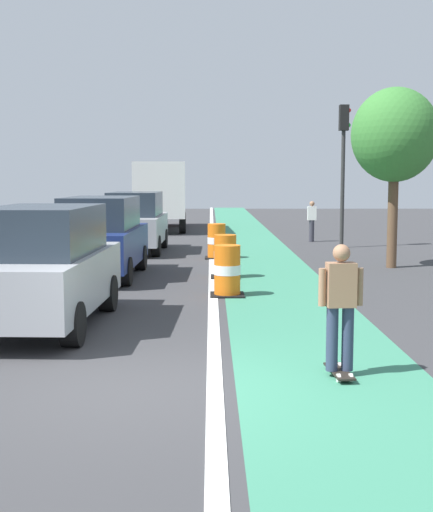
# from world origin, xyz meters

# --- Properties ---
(ground_plane) EXTENTS (100.00, 100.00, 0.00)m
(ground_plane) POSITION_xyz_m (0.00, 0.00, 0.00)
(ground_plane) COLOR #38383A
(bike_lane_strip) EXTENTS (2.50, 80.00, 0.01)m
(bike_lane_strip) POSITION_xyz_m (2.40, 12.00, 0.00)
(bike_lane_strip) COLOR #387F60
(bike_lane_strip) RESTS_ON ground
(lane_divider_stripe) EXTENTS (0.20, 80.00, 0.01)m
(lane_divider_stripe) POSITION_xyz_m (0.90, 12.00, 0.01)
(lane_divider_stripe) COLOR silver
(lane_divider_stripe) RESTS_ON ground
(skateboarder_on_lane) EXTENTS (0.57, 0.82, 1.69)m
(skateboarder_on_lane) POSITION_xyz_m (2.48, 0.51, 0.91)
(skateboarder_on_lane) COLOR black
(skateboarder_on_lane) RESTS_ON ground
(parked_suv_nearest) EXTENTS (2.06, 4.67, 2.04)m
(parked_suv_nearest) POSITION_xyz_m (-1.98, 3.60, 1.04)
(parked_suv_nearest) COLOR #9EA0A5
(parked_suv_nearest) RESTS_ON ground
(parked_suv_second) EXTENTS (2.02, 4.65, 2.04)m
(parked_suv_second) POSITION_xyz_m (-1.93, 9.58, 1.04)
(parked_suv_second) COLOR navy
(parked_suv_second) RESTS_ON ground
(parked_suv_third) EXTENTS (1.97, 4.63, 2.04)m
(parked_suv_third) POSITION_xyz_m (-1.71, 15.76, 1.04)
(parked_suv_third) COLOR #9EA0A5
(parked_suv_third) RESTS_ON ground
(traffic_barrel_front) EXTENTS (0.73, 0.73, 1.09)m
(traffic_barrel_front) POSITION_xyz_m (1.20, 6.70, 0.53)
(traffic_barrel_front) COLOR orange
(traffic_barrel_front) RESTS_ON ground
(traffic_barrel_mid) EXTENTS (0.73, 0.73, 1.09)m
(traffic_barrel_mid) POSITION_xyz_m (1.22, 9.46, 0.53)
(traffic_barrel_mid) COLOR orange
(traffic_barrel_mid) RESTS_ON ground
(traffic_barrel_back) EXTENTS (0.73, 0.73, 1.09)m
(traffic_barrel_back) POSITION_xyz_m (1.03, 13.77, 0.53)
(traffic_barrel_back) COLOR orange
(traffic_barrel_back) RESTS_ON ground
(delivery_truck_down_block) EXTENTS (2.62, 7.69, 3.23)m
(delivery_truck_down_block) POSITION_xyz_m (-1.56, 26.06, 1.85)
(delivery_truck_down_block) COLOR silver
(delivery_truck_down_block) RESTS_ON ground
(traffic_light_corner) EXTENTS (0.41, 0.32, 5.10)m
(traffic_light_corner) POSITION_xyz_m (5.61, 17.19, 3.50)
(traffic_light_corner) COLOR #2D2D2D
(traffic_light_corner) RESTS_ON ground
(pedestrian_crossing) EXTENTS (0.34, 0.20, 1.61)m
(pedestrian_crossing) POSITION_xyz_m (4.85, 19.56, 0.86)
(pedestrian_crossing) COLOR #33333D
(pedestrian_crossing) RESTS_ON ground
(street_tree_sidewalk) EXTENTS (2.40, 2.40, 5.00)m
(street_tree_sidewalk) POSITION_xyz_m (5.94, 11.44, 3.67)
(street_tree_sidewalk) COLOR brown
(street_tree_sidewalk) RESTS_ON ground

